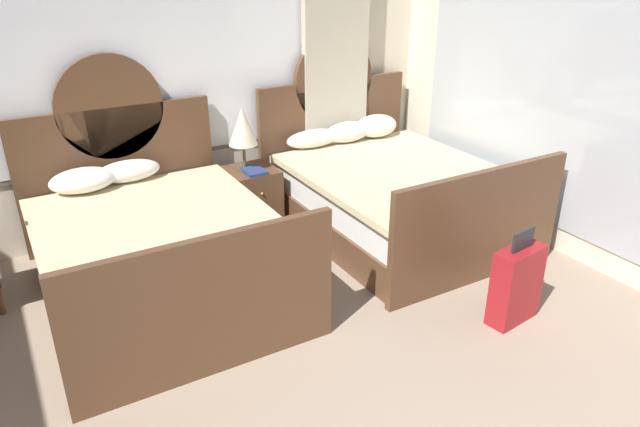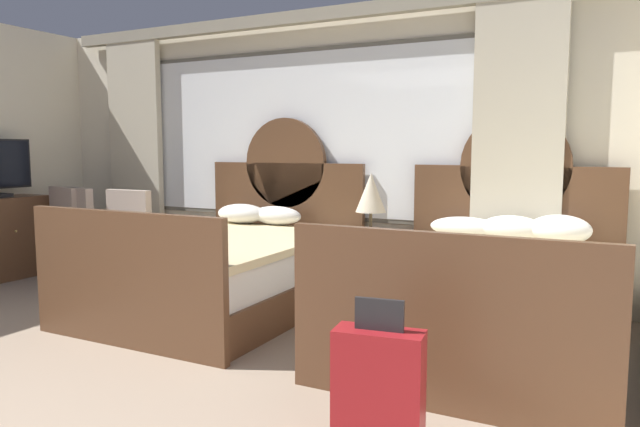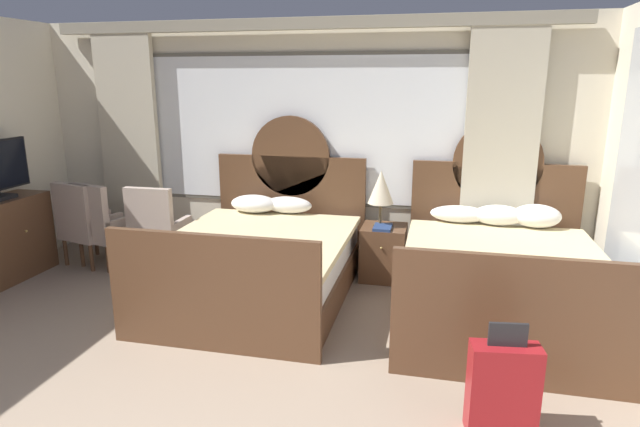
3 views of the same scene
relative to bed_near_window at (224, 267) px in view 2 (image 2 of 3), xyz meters
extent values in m
cube|color=beige|center=(0.12, 1.17, 0.99)|extent=(6.20, 0.07, 2.70)
cube|color=#646054|center=(0.12, 1.12, 1.15)|extent=(3.85, 0.02, 1.68)
cube|color=white|center=(0.12, 1.12, 1.15)|extent=(3.77, 0.02, 1.60)
cube|color=#C1B79E|center=(-1.98, 1.03, 0.94)|extent=(0.73, 0.08, 2.60)
cube|color=#C1B79E|center=(2.23, 1.03, 0.94)|extent=(0.73, 0.08, 2.60)
cube|color=gray|center=(0.12, 1.03, 2.26)|extent=(5.71, 0.10, 0.12)
cube|color=brown|center=(0.00, -0.05, -0.21)|extent=(1.62, 2.13, 0.30)
cube|color=white|center=(0.00, -0.05, 0.08)|extent=(1.56, 2.03, 0.27)
cube|color=beige|center=(0.00, -0.13, 0.24)|extent=(1.66, 1.93, 0.06)
cube|color=brown|center=(0.00, 1.04, 0.25)|extent=(1.70, 0.06, 1.22)
cylinder|color=brown|center=(0.00, 1.04, 0.87)|extent=(0.89, 0.06, 0.89)
cube|color=brown|center=(0.00, -1.14, 0.12)|extent=(1.70, 0.06, 0.95)
ellipsoid|color=white|center=(-0.34, 0.77, 0.37)|extent=(0.52, 0.33, 0.19)
ellipsoid|color=white|center=(0.03, 0.81, 0.36)|extent=(0.54, 0.25, 0.18)
cube|color=brown|center=(2.21, -0.05, -0.21)|extent=(1.62, 2.13, 0.30)
cube|color=white|center=(2.21, -0.05, 0.08)|extent=(1.56, 2.03, 0.27)
cube|color=beige|center=(2.21, -0.13, 0.24)|extent=(1.66, 1.93, 0.06)
cube|color=brown|center=(2.21, 1.04, 0.25)|extent=(1.70, 0.06, 1.22)
cylinder|color=brown|center=(2.21, 1.04, 0.87)|extent=(0.89, 0.06, 0.89)
cube|color=brown|center=(2.21, -1.14, 0.12)|extent=(1.70, 0.06, 0.95)
ellipsoid|color=white|center=(1.86, 0.84, 0.36)|extent=(0.58, 0.25, 0.17)
ellipsoid|color=white|center=(2.24, 0.81, 0.37)|extent=(0.50, 0.25, 0.21)
ellipsoid|color=white|center=(2.60, 0.81, 0.39)|extent=(0.47, 0.32, 0.23)
cube|color=brown|center=(1.11, 0.71, -0.07)|extent=(0.46, 0.46, 0.57)
sphere|color=tan|center=(1.11, 0.47, 0.05)|extent=(0.02, 0.02, 0.02)
cylinder|color=brown|center=(1.06, 0.72, 0.22)|extent=(0.14, 0.14, 0.02)
cylinder|color=brown|center=(1.06, 0.72, 0.34)|extent=(0.03, 0.03, 0.22)
cone|color=beige|center=(1.06, 0.72, 0.63)|extent=(0.27, 0.27, 0.34)
cube|color=navy|center=(1.10, 0.62, 0.23)|extent=(0.18, 0.26, 0.03)
sphere|color=tan|center=(-2.54, -0.12, 0.16)|extent=(0.03, 0.03, 0.03)
cube|color=#B29E8E|center=(-1.32, 0.45, 0.00)|extent=(0.53, 0.53, 0.10)
cube|color=#B29E8E|center=(-1.32, 0.23, 0.33)|extent=(0.52, 0.08, 0.55)
cube|color=#B29E8E|center=(-1.09, 0.45, 0.13)|extent=(0.06, 0.47, 0.16)
cube|color=#B29E8E|center=(-1.55, 0.45, 0.13)|extent=(0.06, 0.47, 0.16)
cylinder|color=brown|center=(-1.11, 0.66, -0.20)|extent=(0.04, 0.04, 0.31)
cylinder|color=brown|center=(-1.53, 0.66, -0.20)|extent=(0.04, 0.04, 0.31)
cylinder|color=brown|center=(-1.11, 0.24, -0.20)|extent=(0.04, 0.04, 0.31)
cylinder|color=brown|center=(-1.53, 0.24, -0.20)|extent=(0.04, 0.04, 0.31)
cube|color=#B29E8E|center=(-1.98, 0.45, 0.00)|extent=(0.64, 0.64, 0.10)
cube|color=#B29E8E|center=(-2.04, 0.24, 0.33)|extent=(0.52, 0.21, 0.55)
cube|color=#B29E8E|center=(-1.76, 0.39, 0.13)|extent=(0.18, 0.47, 0.16)
cube|color=#B29E8E|center=(-2.21, 0.51, 0.13)|extent=(0.18, 0.47, 0.16)
cylinder|color=brown|center=(-1.72, 0.60, -0.20)|extent=(0.04, 0.04, 0.31)
cylinder|color=brown|center=(-2.13, 0.71, -0.20)|extent=(0.04, 0.04, 0.31)
cylinder|color=brown|center=(-1.83, 0.19, -0.20)|extent=(0.04, 0.04, 0.31)
cylinder|color=brown|center=(-2.24, 0.30, -0.20)|extent=(0.04, 0.04, 0.31)
cube|color=#B29E8E|center=(-2.19, 0.45, 0.00)|extent=(0.63, 0.63, 0.10)
cube|color=#B29E8E|center=(-2.25, 0.24, 0.33)|extent=(0.52, 0.21, 0.55)
cube|color=#B29E8E|center=(-1.97, 0.39, 0.13)|extent=(0.17, 0.47, 0.16)
cube|color=#B29E8E|center=(-2.42, 0.51, 0.13)|extent=(0.17, 0.47, 0.16)
cylinder|color=brown|center=(-1.94, 0.60, -0.20)|extent=(0.04, 0.04, 0.31)
cylinder|color=brown|center=(-2.34, 0.71, -0.20)|extent=(0.04, 0.04, 0.31)
cylinder|color=brown|center=(-2.04, 0.20, -0.20)|extent=(0.04, 0.04, 0.31)
cylinder|color=brown|center=(-2.45, 0.30, -0.20)|extent=(0.04, 0.04, 0.31)
cube|color=maroon|center=(2.07, -1.68, -0.07)|extent=(0.42, 0.22, 0.57)
cube|color=#232326|center=(2.07, -1.68, 0.28)|extent=(0.22, 0.05, 0.14)
camera|label=1|loc=(-0.90, -4.04, 2.10)|focal=32.89mm
camera|label=2|loc=(2.98, -4.02, 1.01)|focal=32.79mm
camera|label=3|loc=(1.64, -4.60, 1.70)|focal=29.64mm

